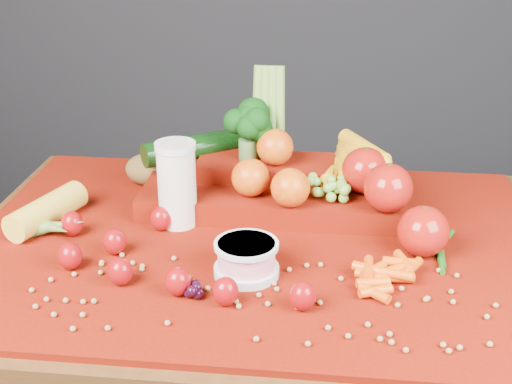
# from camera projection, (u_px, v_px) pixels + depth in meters

# --- Properties ---
(table) EXTENTS (1.10, 0.80, 0.75)m
(table) POSITION_uv_depth(u_px,v_px,m) (255.00, 289.00, 1.36)
(table) COLOR #361B0C
(table) RESTS_ON ground
(red_cloth) EXTENTS (1.05, 0.75, 0.01)m
(red_cloth) POSITION_uv_depth(u_px,v_px,m) (255.00, 243.00, 1.32)
(red_cloth) COLOR #690E03
(red_cloth) RESTS_ON table
(milk_glass) EXTENTS (0.08, 0.08, 0.17)m
(milk_glass) POSITION_uv_depth(u_px,v_px,m) (177.00, 181.00, 1.34)
(milk_glass) COLOR silver
(milk_glass) RESTS_ON red_cloth
(yogurt_bowl) EXTENTS (0.11, 0.11, 0.06)m
(yogurt_bowl) POSITION_uv_depth(u_px,v_px,m) (246.00, 258.00, 1.19)
(yogurt_bowl) COLOR silver
(yogurt_bowl) RESTS_ON red_cloth
(strawberry_scatter) EXTENTS (0.48, 0.28, 0.05)m
(strawberry_scatter) POSITION_uv_depth(u_px,v_px,m) (152.00, 257.00, 1.20)
(strawberry_scatter) COLOR #980013
(strawberry_scatter) RESTS_ON red_cloth
(dark_grape_cluster) EXTENTS (0.06, 0.05, 0.03)m
(dark_grape_cluster) POSITION_uv_depth(u_px,v_px,m) (185.00, 287.00, 1.14)
(dark_grape_cluster) COLOR black
(dark_grape_cluster) RESTS_ON red_cloth
(soybean_scatter) EXTENTS (0.84, 0.24, 0.01)m
(soybean_scatter) POSITION_uv_depth(u_px,v_px,m) (240.00, 296.00, 1.13)
(soybean_scatter) COLOR #9C7843
(soybean_scatter) RESTS_ON red_cloth
(corn_ear) EXTENTS (0.23, 0.26, 0.06)m
(corn_ear) POSITION_uv_depth(u_px,v_px,m) (49.00, 222.00, 1.33)
(corn_ear) COLOR gold
(corn_ear) RESTS_ON red_cloth
(potato) EXTENTS (0.10, 0.07, 0.07)m
(potato) POSITION_uv_depth(u_px,v_px,m) (149.00, 169.00, 1.54)
(potato) COLOR brown
(potato) RESTS_ON red_cloth
(baby_carrot_pile) EXTENTS (0.17, 0.17, 0.03)m
(baby_carrot_pile) POSITION_uv_depth(u_px,v_px,m) (384.00, 276.00, 1.17)
(baby_carrot_pile) COLOR #DD4B07
(baby_carrot_pile) RESTS_ON red_cloth
(green_bean_pile) EXTENTS (0.14, 0.12, 0.01)m
(green_bean_pile) POSITION_uv_depth(u_px,v_px,m) (448.00, 250.00, 1.27)
(green_bean_pile) COLOR #155312
(green_bean_pile) RESTS_ON red_cloth
(produce_mound) EXTENTS (0.61, 0.40, 0.27)m
(produce_mound) POSITION_uv_depth(u_px,v_px,m) (293.00, 179.00, 1.42)
(produce_mound) COLOR #690E03
(produce_mound) RESTS_ON red_cloth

